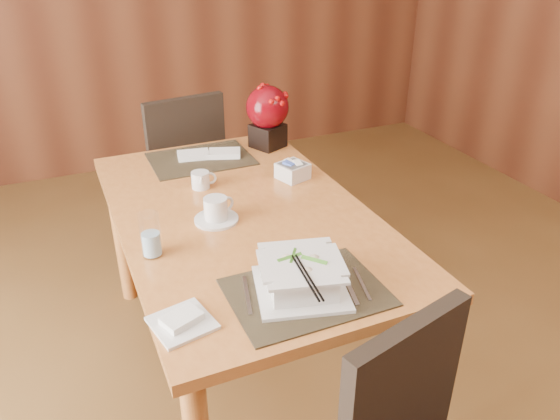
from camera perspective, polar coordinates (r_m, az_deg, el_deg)
name	(u,v)px	position (r m, az deg, el deg)	size (l,w,h in m)	color
dining_table	(243,234)	(2.10, -3.88, -2.51)	(0.90, 1.50, 0.75)	#C17335
placemat_near	(307,292)	(1.62, 2.79, -8.58)	(0.45, 0.33, 0.01)	black
placemat_far	(201,159)	(2.52, -8.26, 5.31)	(0.45, 0.33, 0.01)	black
soup_setting	(301,277)	(1.59, 2.22, -7.01)	(0.32, 0.32, 0.11)	silver
coffee_cup	(216,211)	(1.98, -6.72, -0.12)	(0.16, 0.16, 0.09)	silver
water_glass	(150,235)	(1.79, -13.38, -2.55)	(0.07, 0.07, 0.15)	silver
creamer_jug	(200,180)	(2.24, -8.31, 3.12)	(0.09, 0.09, 0.07)	silver
sugar_caddy	(293,171)	(2.30, 1.33, 4.09)	(0.11, 0.11, 0.07)	silver
berry_decor	(268,113)	(2.59, -1.31, 10.11)	(0.20, 0.20, 0.30)	black
napkins_far	(211,154)	(2.53, -7.19, 5.83)	(0.28, 0.10, 0.03)	white
bread_plate	(182,323)	(1.53, -10.18, -11.54)	(0.15, 0.15, 0.01)	silver
far_chair	(181,166)	(3.03, -10.30, 4.52)	(0.49, 0.50, 0.94)	black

